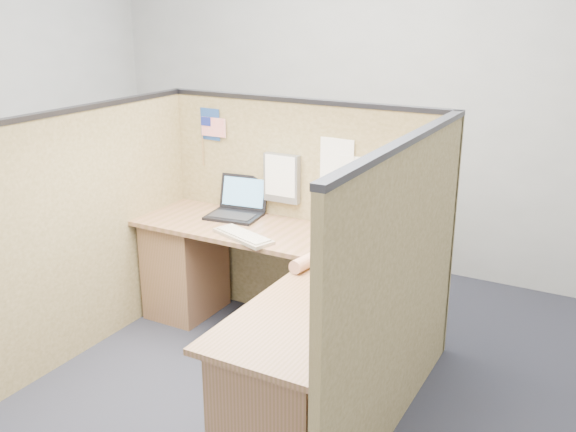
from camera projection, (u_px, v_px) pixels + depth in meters
The scene contains 13 objects.
floor at pixel (221, 385), 3.71m from camera, with size 5.00×5.00×0.00m, color #20222D.
wall_back at pixel (375, 96), 5.14m from camera, with size 5.00×5.00×0.00m, color #9CA0A1.
cubicle_partitions at pixel (257, 238), 3.83m from camera, with size 2.06×1.83×1.53m.
l_desk at pixel (272, 311), 3.74m from camera, with size 1.95×1.75×0.73m.
laptop at pixel (239, 206), 4.36m from camera, with size 0.38×0.37×0.25m.
keyboard at pixel (243, 236), 3.93m from camera, with size 0.46×0.29×0.03m.
mouse at pixel (323, 250), 3.68m from camera, with size 0.11×0.07×0.05m, color silver.
hand_forearm at pixel (313, 256), 3.55m from camera, with size 0.12×0.41×0.09m.
blue_poster at pixel (210, 124), 4.43m from camera, with size 0.16×0.00×0.22m, color navy.
american_flag at pixel (211, 129), 4.43m from camera, with size 0.20×0.01×0.35m.
file_holder at pixel (282, 178), 4.24m from camera, with size 0.25×0.05×0.32m.
paper_left at pixel (336, 163), 4.04m from camera, with size 0.25×0.00×0.31m, color white.
paper_right at pixel (357, 178), 4.00m from camera, with size 0.22×0.00×0.28m, color white.
Camera 1 is at (1.90, -2.63, 2.09)m, focal length 40.00 mm.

